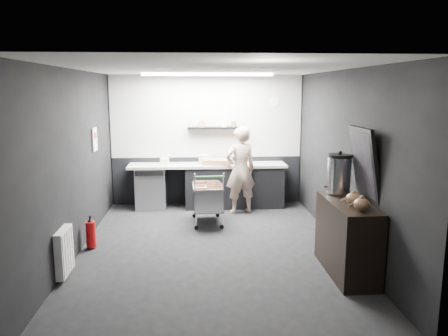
{
  "coord_description": "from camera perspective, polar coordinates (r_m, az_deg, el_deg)",
  "views": [
    {
      "loc": [
        -0.23,
        -6.34,
        2.42
      ],
      "look_at": [
        0.21,
        0.4,
        1.18
      ],
      "focal_mm": 35.0,
      "sensor_mm": 36.0,
      "label": 1
    }
  ],
  "objects": [
    {
      "name": "floor",
      "position": [
        6.79,
        -1.55,
        -10.51
      ],
      "size": [
        5.5,
        5.5,
        0.0
      ],
      "primitive_type": "plane",
      "color": "black",
      "rests_on": "ground"
    },
    {
      "name": "ceiling",
      "position": [
        6.35,
        -1.67,
        12.88
      ],
      "size": [
        5.5,
        5.5,
        0.0
      ],
      "primitive_type": "plane",
      "rotation": [
        3.14,
        0.0,
        0.0
      ],
      "color": "silver",
      "rests_on": "wall_back"
    },
    {
      "name": "wall_back",
      "position": [
        9.16,
        -2.26,
        3.64
      ],
      "size": [
        5.5,
        0.0,
        5.5
      ],
      "primitive_type": "plane",
      "rotation": [
        1.57,
        0.0,
        0.0
      ],
      "color": "black",
      "rests_on": "floor"
    },
    {
      "name": "wall_front",
      "position": [
        3.76,
        -0.02,
        -6.18
      ],
      "size": [
        5.5,
        0.0,
        5.5
      ],
      "primitive_type": "plane",
      "rotation": [
        -1.57,
        0.0,
        0.0
      ],
      "color": "black",
      "rests_on": "floor"
    },
    {
      "name": "wall_left",
      "position": [
        6.67,
        -19.04,
        0.56
      ],
      "size": [
        0.0,
        5.5,
        5.5
      ],
      "primitive_type": "plane",
      "rotation": [
        1.57,
        0.0,
        1.57
      ],
      "color": "black",
      "rests_on": "floor"
    },
    {
      "name": "wall_right",
      "position": [
        6.81,
        15.46,
        0.94
      ],
      "size": [
        0.0,
        5.5,
        5.5
      ],
      "primitive_type": "plane",
      "rotation": [
        1.57,
        0.0,
        -1.57
      ],
      "color": "black",
      "rests_on": "floor"
    },
    {
      "name": "kitchen_wall_panel",
      "position": [
        9.1,
        -2.27,
        6.76
      ],
      "size": [
        3.95,
        0.02,
        1.7
      ],
      "primitive_type": "cube",
      "color": "beige",
      "rests_on": "wall_back"
    },
    {
      "name": "dado_panel",
      "position": [
        9.28,
        -2.21,
        -1.59
      ],
      "size": [
        3.95,
        0.02,
        1.0
      ],
      "primitive_type": "cube",
      "color": "black",
      "rests_on": "wall_back"
    },
    {
      "name": "floating_shelf",
      "position": [
        9.01,
        -0.97,
        5.26
      ],
      "size": [
        1.2,
        0.22,
        0.04
      ],
      "primitive_type": "cube",
      "color": "black",
      "rests_on": "wall_back"
    },
    {
      "name": "wall_clock",
      "position": [
        9.21,
        6.55,
        8.61
      ],
      "size": [
        0.2,
        0.03,
        0.2
      ],
      "primitive_type": "cylinder",
      "rotation": [
        1.57,
        0.0,
        0.0
      ],
      "color": "white",
      "rests_on": "wall_back"
    },
    {
      "name": "poster",
      "position": [
        7.89,
        -16.54,
        3.6
      ],
      "size": [
        0.02,
        0.3,
        0.4
      ],
      "primitive_type": "cube",
      "color": "white",
      "rests_on": "wall_left"
    },
    {
      "name": "poster_red_band",
      "position": [
        7.88,
        -16.53,
        4.1
      ],
      "size": [
        0.02,
        0.22,
        0.1
      ],
      "primitive_type": "cube",
      "color": "#B41632",
      "rests_on": "poster"
    },
    {
      "name": "radiator",
      "position": [
        6.07,
        -20.15,
        -10.24
      ],
      "size": [
        0.1,
        0.5,
        0.6
      ],
      "primitive_type": "cube",
      "color": "white",
      "rests_on": "wall_left"
    },
    {
      "name": "ceiling_strip",
      "position": [
        8.2,
        -2.15,
        12.1
      ],
      "size": [
        2.4,
        0.2,
        0.04
      ],
      "primitive_type": "cube",
      "color": "white",
      "rests_on": "ceiling"
    },
    {
      "name": "prep_counter",
      "position": [
        8.99,
        -1.3,
        -2.26
      ],
      "size": [
        3.2,
        0.61,
        0.9
      ],
      "color": "black",
      "rests_on": "floor"
    },
    {
      "name": "person",
      "position": [
        8.5,
        2.17,
        -0.25
      ],
      "size": [
        0.72,
        0.57,
        1.71
      ],
      "primitive_type": "imported",
      "rotation": [
        0.0,
        0.0,
        3.43
      ],
      "color": "beige",
      "rests_on": "floor"
    },
    {
      "name": "shopping_cart",
      "position": [
        7.91,
        -2.22,
        -4.0
      ],
      "size": [
        0.56,
        0.9,
        0.97
      ],
      "color": "silver",
      "rests_on": "floor"
    },
    {
      "name": "sideboard",
      "position": [
        6.02,
        15.82,
        -7.52
      ],
      "size": [
        0.55,
        1.3,
        1.94
      ],
      "color": "black",
      "rests_on": "floor"
    },
    {
      "name": "fire_extinguisher",
      "position": [
        7.04,
        -17.0,
        -8.16
      ],
      "size": [
        0.15,
        0.15,
        0.49
      ],
      "color": "#B50C0E",
      "rests_on": "floor"
    },
    {
      "name": "cardboard_box",
      "position": [
        8.85,
        -0.84,
        0.83
      ],
      "size": [
        0.64,
        0.54,
        0.11
      ],
      "primitive_type": "cube",
      "rotation": [
        0.0,
        0.0,
        -0.21
      ],
      "color": "#987251",
      "rests_on": "prep_counter"
    },
    {
      "name": "pink_tub",
      "position": [
        8.88,
        -2.69,
        1.12
      ],
      "size": [
        0.19,
        0.19,
        0.19
      ],
      "primitive_type": "cylinder",
      "color": "silver",
      "rests_on": "prep_counter"
    },
    {
      "name": "white_container",
      "position": [
        8.86,
        -7.76,
        0.84
      ],
      "size": [
        0.17,
        0.14,
        0.14
      ],
      "primitive_type": "cube",
      "rotation": [
        0.0,
        0.0,
        -0.09
      ],
      "color": "white",
      "rests_on": "prep_counter"
    }
  ]
}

